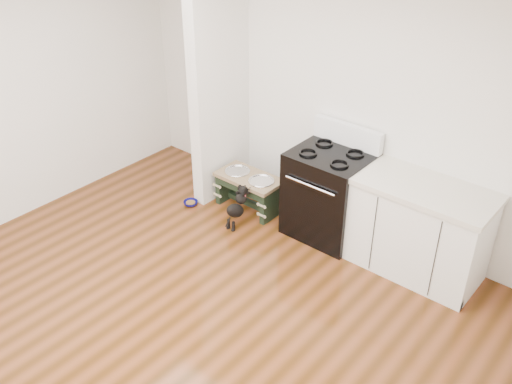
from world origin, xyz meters
name	(u,v)px	position (x,y,z in m)	size (l,w,h in m)	color
ground	(155,335)	(0.00, 0.00, 0.00)	(5.00, 5.00, 0.00)	#42240B
room_shell	(134,164)	(0.00, 0.00, 1.62)	(5.00, 5.00, 5.00)	silver
partition_wall	(219,80)	(-1.18, 2.10, 1.35)	(0.15, 0.80, 2.70)	silver
oven_range	(329,193)	(0.25, 2.16, 0.48)	(0.76, 0.69, 1.14)	black
cabinet_run	(419,230)	(1.23, 2.18, 0.45)	(1.24, 0.64, 0.91)	white
dog_feeder	(249,186)	(-0.67, 1.99, 0.29)	(0.73, 0.39, 0.42)	black
puppy	(238,206)	(-0.54, 1.65, 0.25)	(0.13, 0.38, 0.45)	black
floor_bowl	(191,203)	(-1.21, 1.61, 0.03)	(0.18, 0.18, 0.05)	#0D0C58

